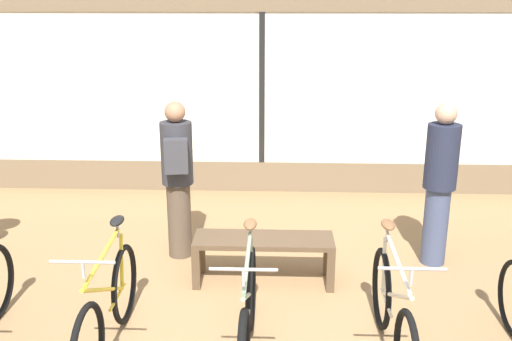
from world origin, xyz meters
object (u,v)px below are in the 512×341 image
(bicycle_right, at_px, (393,315))
(customer_by_window, at_px, (178,175))
(bicycle_center, at_px, (248,317))
(display_bench, at_px, (264,246))
(bicycle_left, at_px, (108,309))
(customer_near_rack, at_px, (440,181))

(bicycle_right, relative_size, customer_by_window, 1.00)
(bicycle_center, bearing_deg, display_bench, 86.28)
(bicycle_left, relative_size, customer_near_rack, 0.97)
(bicycle_right, bearing_deg, customer_by_window, 137.21)
(customer_by_window, bearing_deg, customer_near_rack, -1.35)
(bicycle_left, relative_size, customer_by_window, 0.98)
(bicycle_center, bearing_deg, bicycle_left, 175.55)
(customer_by_window, bearing_deg, bicycle_right, -42.79)
(bicycle_right, bearing_deg, display_bench, 129.53)
(customer_near_rack, bearing_deg, bicycle_right, -113.89)
(bicycle_left, xyz_separation_m, customer_near_rack, (3.04, 1.77, 0.54))
(customer_near_rack, height_order, customer_by_window, customer_near_rack)
(bicycle_center, xyz_separation_m, bicycle_right, (1.13, 0.08, -0.01))
(bicycle_center, relative_size, customer_by_window, 1.02)
(bicycle_right, bearing_deg, bicycle_center, -176.05)
(bicycle_center, height_order, customer_near_rack, customer_near_rack)
(display_bench, distance_m, customer_by_window, 1.24)
(bicycle_left, distance_m, bicycle_center, 1.13)
(bicycle_left, distance_m, customer_by_window, 1.94)
(customer_near_rack, bearing_deg, bicycle_left, -149.81)
(bicycle_left, height_order, customer_by_window, customer_by_window)
(bicycle_right, relative_size, display_bench, 1.24)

